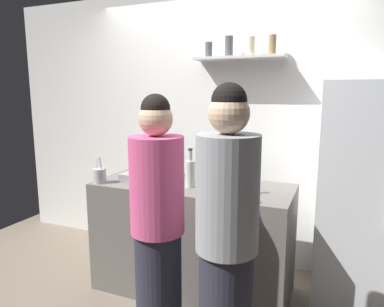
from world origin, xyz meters
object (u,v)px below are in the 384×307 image
at_px(water_bottle_plastic, 209,176).
at_px(utensil_holder, 100,176).
at_px(wine_bottle_dark_glass, 177,164).
at_px(wine_bottle_pale_glass, 190,173).
at_px(person_pink_top, 158,226).
at_px(person_grey_hoodie, 227,242).
at_px(refrigerator, 360,196).
at_px(wine_bottle_amber_glass, 232,180).
at_px(baking_pan, 143,176).

bearing_deg(water_bottle_plastic, utensil_holder, -168.64).
relative_size(utensil_holder, wine_bottle_dark_glass, 0.75).
distance_m(utensil_holder, wine_bottle_pale_glass, 0.75).
bearing_deg(utensil_holder, person_pink_top, -28.99).
relative_size(wine_bottle_dark_glass, person_pink_top, 0.18).
xyz_separation_m(utensil_holder, wine_bottle_dark_glass, (0.48, 0.45, 0.05)).
height_order(water_bottle_plastic, person_grey_hoodie, person_grey_hoodie).
relative_size(wine_bottle_dark_glass, person_grey_hoodie, 0.17).
distance_m(utensil_holder, person_grey_hoodie, 1.37).
height_order(wine_bottle_pale_glass, person_grey_hoodie, person_grey_hoodie).
relative_size(refrigerator, water_bottle_plastic, 7.50).
distance_m(wine_bottle_pale_glass, person_pink_top, 0.62).
xyz_separation_m(refrigerator, wine_bottle_dark_glass, (-1.46, -0.14, 0.16)).
distance_m(wine_bottle_amber_glass, wine_bottle_dark_glass, 0.71).
height_order(wine_bottle_amber_glass, wine_bottle_dark_glass, wine_bottle_amber_glass).
height_order(wine_bottle_pale_glass, water_bottle_plastic, wine_bottle_pale_glass).
distance_m(wine_bottle_amber_glass, person_pink_top, 0.64).
xyz_separation_m(baking_pan, utensil_holder, (-0.26, -0.25, 0.04)).
bearing_deg(wine_bottle_pale_glass, wine_bottle_amber_glass, -13.67).
relative_size(wine_bottle_dark_glass, water_bottle_plastic, 1.27).
bearing_deg(person_grey_hoodie, wine_bottle_pale_glass, 171.89).
distance_m(utensil_holder, person_pink_top, 0.87).
xyz_separation_m(water_bottle_plastic, person_pink_top, (-0.13, -0.59, -0.21)).
relative_size(utensil_holder, wine_bottle_amber_glass, 0.74).
bearing_deg(baking_pan, water_bottle_plastic, -6.45).
bearing_deg(refrigerator, water_bottle_plastic, -159.14).
xyz_separation_m(wine_bottle_dark_glass, wine_bottle_pale_glass, (0.24, -0.28, 0.00)).
bearing_deg(wine_bottle_amber_glass, person_pink_top, -124.98).
xyz_separation_m(wine_bottle_amber_glass, wine_bottle_dark_glass, (-0.61, 0.37, -0.00)).
xyz_separation_m(refrigerator, wine_bottle_amber_glass, (-0.86, -0.51, 0.16)).
bearing_deg(wine_bottle_pale_glass, wine_bottle_dark_glass, 130.61).
height_order(refrigerator, baking_pan, refrigerator).
height_order(baking_pan, person_grey_hoodie, person_grey_hoodie).
bearing_deg(wine_bottle_pale_glass, baking_pan, 170.17).
relative_size(water_bottle_plastic, person_grey_hoodie, 0.14).
height_order(baking_pan, wine_bottle_amber_glass, wine_bottle_amber_glass).
bearing_deg(refrigerator, baking_pan, -168.64).
relative_size(person_pink_top, person_grey_hoodie, 0.97).
relative_size(utensil_holder, person_grey_hoodie, 0.13).
xyz_separation_m(baking_pan, wine_bottle_dark_glass, (0.22, 0.20, 0.09)).
relative_size(utensil_holder, person_pink_top, 0.13).
height_order(wine_bottle_amber_glass, wine_bottle_pale_glass, wine_bottle_pale_glass).
bearing_deg(person_grey_hoodie, wine_bottle_dark_glass, 173.30).
distance_m(wine_bottle_amber_glass, wine_bottle_pale_glass, 0.37).
xyz_separation_m(wine_bottle_pale_glass, water_bottle_plastic, (0.15, 0.01, -0.01)).
xyz_separation_m(person_pink_top, person_grey_hoodie, (0.50, -0.13, 0.03)).
bearing_deg(wine_bottle_pale_glass, water_bottle_plastic, 4.55).
xyz_separation_m(utensil_holder, person_pink_top, (0.75, -0.41, -0.17)).
xyz_separation_m(water_bottle_plastic, person_grey_hoodie, (0.37, -0.72, -0.17)).
distance_m(person_pink_top, person_grey_hoodie, 0.51).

